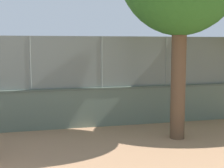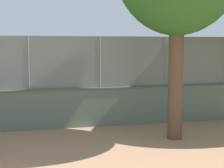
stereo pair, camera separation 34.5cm
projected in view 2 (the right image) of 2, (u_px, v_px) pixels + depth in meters
The scene contains 8 objects.
ground_plane at pixel (80, 95), 23.70m from camera, with size 260.00×260.00×0.00m, color tan.
perimeter_wall at pixel (100, 106), 14.78m from camera, with size 24.53×1.08×1.71m.
fence_panel_on_wall at pixel (100, 62), 14.55m from camera, with size 24.10×0.73×2.21m.
player_crossing_court at pixel (87, 85), 22.97m from camera, with size 0.68×1.19×1.45m.
player_baseline_waiting at pixel (69, 99), 16.73m from camera, with size 0.67×0.97×1.47m.
player_near_wall_returning at pixel (169, 83), 23.07m from camera, with size 0.86×1.07×1.60m.
sports_ball at pixel (104, 99), 21.25m from camera, with size 0.23×0.23×0.23m, color orange.
spare_ball_by_wall at pixel (197, 114), 16.82m from camera, with size 0.17×0.17×0.17m, color yellow.
Camera 2 is at (3.88, 23.23, 3.57)m, focal length 53.92 mm.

